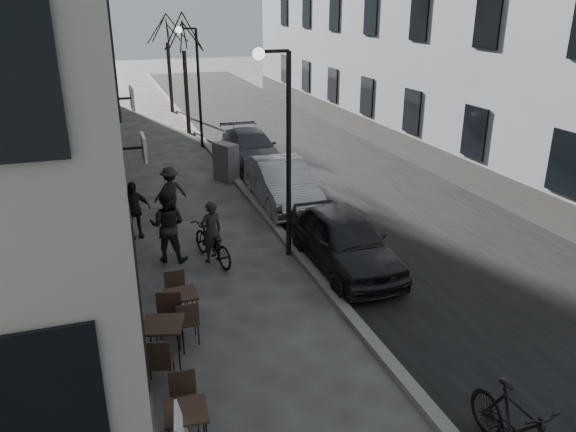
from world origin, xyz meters
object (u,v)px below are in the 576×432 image
bistro_set_a (187,427)px  streetlamp_far (194,74)px  pedestrian_near (168,225)px  car_far (251,148)px  bistro_set_b (164,340)px  utility_cabinet (226,162)px  pedestrian_mid (170,192)px  bicycle (212,243)px  car_near (344,240)px  tree_far (166,28)px  moped (516,428)px  pedestrian_far (133,210)px  bistro_set_c (182,307)px  tree_near (183,33)px  streetlamp_near (282,133)px  car_mid (282,183)px

bistro_set_a → streetlamp_far: bearing=84.0°
pedestrian_near → car_far: size_ratio=0.41×
bistro_set_b → utility_cabinet: (3.45, 10.41, 0.17)m
pedestrian_mid → bicycle: bearing=85.9°
bicycle → car_near: size_ratio=0.44×
tree_far → bistro_set_b: tree_far is taller
bistro_set_b → bicycle: size_ratio=0.96×
utility_cabinet → streetlamp_far: bearing=65.9°
bistro_set_b → car_near: (4.58, 2.62, 0.20)m
tree_far → pedestrian_mid: 17.81m
pedestrian_mid → moped: bearing=93.2°
bistro_set_a → moped: bearing=-16.0°
bistro_set_b → car_far: (4.86, 12.29, 0.14)m
pedestrian_far → car_far: (4.92, 6.20, -0.14)m
bistro_set_c → car_near: car_near is taller
tree_near → moped: bearing=-87.8°
streetlamp_near → bistro_set_b: 5.67m
streetlamp_near → tree_near: 15.08m
tree_near → moped: (0.85, -22.50, -4.10)m
car_mid → car_far: 4.93m
tree_near → car_mid: bearing=-84.5°
moped → bistro_set_a: bearing=157.9°
utility_cabinet → pedestrian_mid: (-2.34, -2.93, 0.07)m
streetlamp_far → moped: streetlamp_far is taller
streetlamp_near → car_far: streetlamp_near is taller
moped → bistro_set_b: bearing=137.1°
tree_near → pedestrian_far: tree_near is taller
bicycle → car_mid: (2.91, 3.42, 0.23)m
streetlamp_far → pedestrian_near: size_ratio=2.75×
bistro_set_a → moped: 4.55m
bistro_set_a → bistro_set_b: 2.20m
streetlamp_far → pedestrian_near: streetlamp_far is taller
utility_cabinet → tree_far: bearing=65.0°
streetlamp_far → car_far: (1.49, -3.42, -2.51)m
pedestrian_far → car_mid: (4.60, 1.28, -0.08)m
tree_far → bistro_set_a: size_ratio=3.81×
tree_near → car_far: bearing=-77.6°
car_near → streetlamp_far: bearing=94.9°
bicycle → pedestrian_far: pedestrian_far is taller
car_mid → car_near: bearing=-87.9°
bistro_set_b → car_mid: (4.55, 7.37, 0.20)m
pedestrian_near → streetlamp_near: bearing=-170.2°
bistro_set_c → tree_near: bearing=79.0°
bistro_set_a → car_mid: 10.57m
streetlamp_near → tree_near: tree_near is taller
car_mid → car_far: size_ratio=0.96×
bistro_set_b → car_far: 13.21m
bistro_set_b → bicycle: bistro_set_b is taller
utility_cabinet → moped: 14.23m
streetlamp_near → bicycle: size_ratio=2.79×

